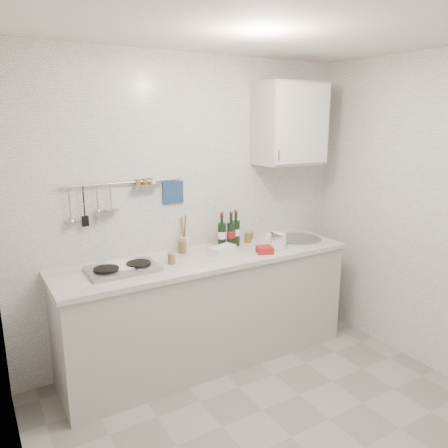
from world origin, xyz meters
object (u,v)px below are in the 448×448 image
(wall_cabinet, at_px, (290,124))
(plate_stack_hob, at_px, (122,266))
(wine_bottles, at_px, (230,230))
(utensil_crock, at_px, (184,242))
(plate_stack_sink, at_px, (274,241))

(wall_cabinet, height_order, plate_stack_hob, wall_cabinet)
(plate_stack_hob, relative_size, wine_bottles, 0.92)
(wine_bottles, distance_m, utensil_crock, 0.40)
(plate_stack_hob, distance_m, wine_bottles, 0.98)
(plate_stack_hob, relative_size, utensil_crock, 0.95)
(wine_bottles, bearing_deg, wall_cabinet, 0.45)
(plate_stack_hob, bearing_deg, utensil_crock, 18.20)
(plate_stack_sink, xyz_separation_m, utensil_crock, (-0.70, 0.32, 0.02))
(plate_stack_sink, distance_m, utensil_crock, 0.77)
(wall_cabinet, xyz_separation_m, plate_stack_sink, (-0.28, -0.19, -0.98))
(wall_cabinet, xyz_separation_m, plate_stack_hob, (-1.59, -0.07, -1.01))
(plate_stack_hob, distance_m, utensil_crock, 0.64)
(plate_stack_hob, xyz_separation_m, plate_stack_sink, (1.31, -0.12, 0.03))
(plate_stack_hob, height_order, wine_bottles, wine_bottles)
(wall_cabinet, relative_size, plate_stack_sink, 2.87)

